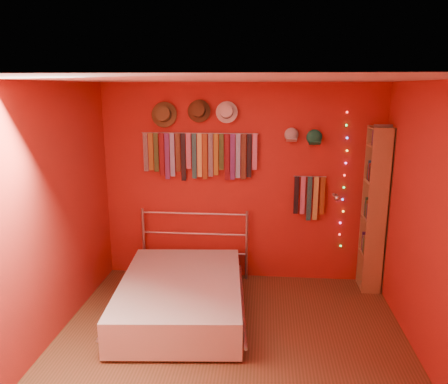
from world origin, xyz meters
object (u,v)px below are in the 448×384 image
(reading_lamp, at_px, (336,197))
(bookshelf, at_px, (378,209))
(bed, at_px, (181,295))
(tie_rack, at_px, (200,154))

(reading_lamp, xyz_separation_m, bookshelf, (0.50, 0.01, -0.14))
(bookshelf, height_order, bed, bookshelf)
(reading_lamp, relative_size, bookshelf, 0.15)
(reading_lamp, bearing_deg, bookshelf, 1.11)
(reading_lamp, distance_m, bookshelf, 0.51)
(tie_rack, xyz_separation_m, reading_lamp, (1.67, -0.16, -0.48))
(tie_rack, distance_m, bed, 1.74)
(tie_rack, relative_size, bookshelf, 0.72)
(tie_rack, height_order, bed, tie_rack)
(bed, bearing_deg, bookshelf, 15.64)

